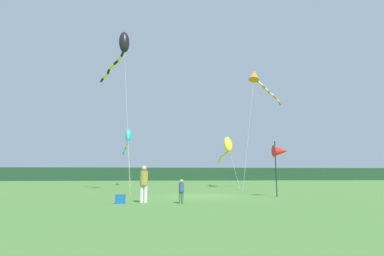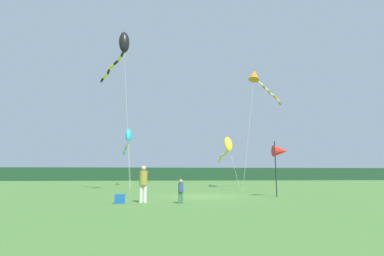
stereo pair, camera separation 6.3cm
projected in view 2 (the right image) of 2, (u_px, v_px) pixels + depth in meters
The scene contains 10 objects.
ground_plane at pixel (202, 196), 18.04m from camera, with size 120.00×120.00×0.00m, color #477533.
distant_treeline at pixel (174, 174), 62.48m from camera, with size 108.00×3.90×2.64m, color #1E4228.
person_adult at pixel (143, 182), 14.17m from camera, with size 0.39×0.39×1.75m.
person_child at pixel (181, 190), 13.73m from camera, with size 0.24×0.24×1.10m.
cooler_box at pixel (120, 199), 13.65m from camera, with size 0.43×0.30×0.42m, color #1959B2.
banner_flag_pole at pixel (280, 151), 17.96m from camera, with size 0.90×0.70×3.34m.
kite_black at pixel (122, 47), 23.65m from camera, with size 3.73×6.53×12.65m.
kite_yellow at pixel (227, 146), 31.98m from camera, with size 1.01×8.08×5.47m.
kite_orange at pixel (257, 79), 27.34m from camera, with size 6.19×6.44×10.91m.
kite_cyan at pixel (128, 138), 35.52m from camera, with size 2.11×9.03×6.83m.
Camera 2 is at (-2.44, -18.32, 1.36)m, focal length 27.52 mm.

